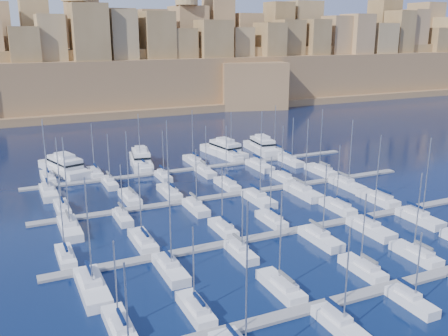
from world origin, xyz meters
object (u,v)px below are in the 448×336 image
sailboat_0 (120,327)px  motor_yacht_d (262,146)px  sailboat_2 (281,286)px  motor_yacht_c (224,150)px  motor_yacht_a (64,166)px  motor_yacht_b (141,159)px  sailboat_4 (416,254)px

sailboat_0 → motor_yacht_d: (57.26, 69.84, 1.01)m
sailboat_2 → motor_yacht_c: (24.16, 70.22, 0.98)m
sailboat_0 → sailboat_2: (21.65, 0.24, 0.03)m
sailboat_2 → motor_yacht_d: bearing=62.9°
sailboat_0 → sailboat_2: bearing=0.6°
motor_yacht_a → motor_yacht_b: (18.63, -1.19, -0.00)m
sailboat_4 → motor_yacht_a: 82.38m
motor_yacht_b → motor_yacht_a: bearing=176.4°
motor_yacht_b → sailboat_4: bearing=-71.6°
motor_yacht_a → motor_yacht_c: bearing=-0.8°
sailboat_4 → sailboat_0: bearing=-179.9°
motor_yacht_a → motor_yacht_c: size_ratio=1.08×
motor_yacht_a → sailboat_4: bearing=-59.5°
sailboat_4 → motor_yacht_b: size_ratio=0.85×
sailboat_2 → motor_yacht_c: bearing=71.0°
sailboat_4 → motor_yacht_d: bearing=80.3°
sailboat_0 → motor_yacht_a: sailboat_0 is taller
motor_yacht_a → motor_yacht_b: size_ratio=1.16×
motor_yacht_b → motor_yacht_c: size_ratio=0.93×
motor_yacht_c → motor_yacht_d: bearing=-3.1°
sailboat_0 → motor_yacht_b: bearing=72.4°
motor_yacht_b → motor_yacht_d: size_ratio=1.02×
motor_yacht_c → sailboat_0: bearing=-123.0°
sailboat_2 → motor_yacht_b: size_ratio=0.87×
sailboat_0 → motor_yacht_d: bearing=50.7°
sailboat_0 → sailboat_4: (45.34, 0.10, 0.02)m
sailboat_0 → motor_yacht_a: size_ratio=0.61×
motor_yacht_a → sailboat_0: bearing=-92.8°
sailboat_2 → motor_yacht_a: 73.12m
sailboat_4 → motor_yacht_c: size_ratio=0.79×
sailboat_0 → motor_yacht_d: sailboat_0 is taller
sailboat_2 → motor_yacht_c: sailboat_2 is taller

